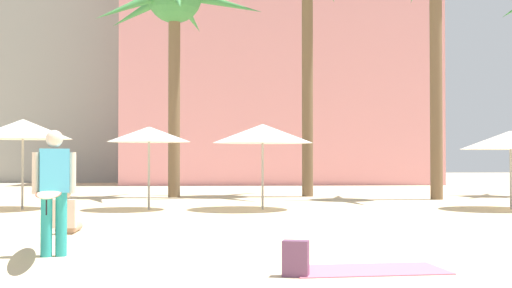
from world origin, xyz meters
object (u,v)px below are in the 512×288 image
at_px(cafe_umbrella_5, 263,134).
at_px(backpack, 296,259).
at_px(palm_tree_center, 174,9).
at_px(cafe_umbrella_3, 511,140).
at_px(cafe_umbrella_0, 23,129).
at_px(cafe_umbrella_4, 149,134).
at_px(beach_towel, 367,270).
at_px(person_mid_center, 67,217).
at_px(person_near_left, 52,189).

height_order(cafe_umbrella_5, backpack, cafe_umbrella_5).
height_order(palm_tree_center, cafe_umbrella_3, palm_tree_center).
relative_size(cafe_umbrella_0, backpack, 6.22).
bearing_deg(cafe_umbrella_4, cafe_umbrella_0, 175.04).
xyz_separation_m(cafe_umbrella_0, cafe_umbrella_4, (3.42, -0.30, -0.15)).
xyz_separation_m(beach_towel, person_mid_center, (-4.61, 4.46, 0.30)).
height_order(palm_tree_center, cafe_umbrella_4, palm_tree_center).
distance_m(palm_tree_center, cafe_umbrella_0, 8.03).
bearing_deg(cafe_umbrella_3, cafe_umbrella_0, 176.91).
distance_m(palm_tree_center, cafe_umbrella_3, 12.32).
height_order(cafe_umbrella_3, backpack, cafe_umbrella_3).
bearing_deg(cafe_umbrella_3, person_mid_center, -153.18).
bearing_deg(beach_towel, cafe_umbrella_3, 58.41).
xyz_separation_m(cafe_umbrella_0, person_mid_center, (2.50, -6.11, -1.86)).
relative_size(palm_tree_center, person_near_left, 3.06).
bearing_deg(person_mid_center, beach_towel, -134.90).
xyz_separation_m(cafe_umbrella_3, person_near_left, (-10.20, -8.53, -0.93)).
height_order(cafe_umbrella_3, person_near_left, cafe_umbrella_3).
bearing_deg(cafe_umbrella_3, backpack, -124.32).
relative_size(palm_tree_center, cafe_umbrella_3, 3.05).
relative_size(cafe_umbrella_0, person_mid_center, 2.81).
distance_m(cafe_umbrella_4, backpack, 11.15).
bearing_deg(person_near_left, beach_towel, -125.17).
relative_size(cafe_umbrella_0, cafe_umbrella_4, 1.17).
relative_size(cafe_umbrella_0, cafe_umbrella_5, 0.96).
relative_size(beach_towel, person_near_left, 0.71).
distance_m(beach_towel, person_mid_center, 6.42).
distance_m(palm_tree_center, cafe_umbrella_4, 7.46).
bearing_deg(person_near_left, backpack, -135.36).
bearing_deg(cafe_umbrella_4, person_near_left, -92.83).
height_order(cafe_umbrella_4, beach_towel, cafe_umbrella_4).
distance_m(cafe_umbrella_0, person_mid_center, 6.86).
xyz_separation_m(person_near_left, person_mid_center, (-0.48, 3.13, -0.64)).
xyz_separation_m(palm_tree_center, beach_towel, (3.41, -16.10, -6.65)).
distance_m(cafe_umbrella_5, person_mid_center, 7.19).
xyz_separation_m(cafe_umbrella_5, backpack, (-0.29, -10.57, -1.84)).
height_order(palm_tree_center, person_near_left, palm_tree_center).
distance_m(beach_towel, person_near_left, 4.45).
relative_size(cafe_umbrella_3, cafe_umbrella_4, 1.20).
xyz_separation_m(cafe_umbrella_0, beach_towel, (7.12, -10.57, -2.16)).
height_order(cafe_umbrella_3, person_mid_center, cafe_umbrella_3).
height_order(cafe_umbrella_0, beach_towel, cafe_umbrella_0).
bearing_deg(cafe_umbrella_0, palm_tree_center, 56.22).
distance_m(palm_tree_center, person_mid_center, 13.32).
bearing_deg(cafe_umbrella_4, cafe_umbrella_3, -2.43).
bearing_deg(beach_towel, person_near_left, 162.18).
relative_size(cafe_umbrella_0, beach_towel, 1.38).
height_order(palm_tree_center, cafe_umbrella_0, palm_tree_center).
relative_size(cafe_umbrella_0, cafe_umbrella_3, 0.98).
relative_size(palm_tree_center, beach_towel, 4.32).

